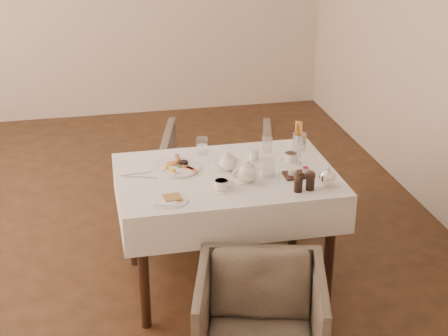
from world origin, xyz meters
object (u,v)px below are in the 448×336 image
Objects in this scene: armchair_near at (260,324)px; breakfast_plate at (175,167)px; table at (226,191)px; teapot_centre at (228,161)px; armchair_far at (218,179)px.

breakfast_plate is (-0.28, 0.97, 0.47)m from armchair_near.
table is 0.18m from teapot_centre.
armchair_near is 2.22× the size of breakfast_plate.
teapot_centre is (0.30, -0.09, 0.05)m from breakfast_plate.
teapot_centre is (-0.09, -0.74, 0.46)m from armchair_far.
breakfast_plate reaches higher than armchair_far.
armchair_near is at bearing -90.43° from table.
armchair_far is at bearing 83.17° from breakfast_plate.
armchair_far is 0.87m from teapot_centre.
armchair_near is 4.32× the size of teapot_centre.
breakfast_plate is (-0.39, -0.65, 0.41)m from armchair_far.
teapot_centre is (0.02, 0.88, 0.52)m from armchair_near.
breakfast_plate reaches higher than armchair_near.
armchair_near is at bearing -49.95° from breakfast_plate.
teapot_centre is (0.02, 0.04, 0.18)m from table.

